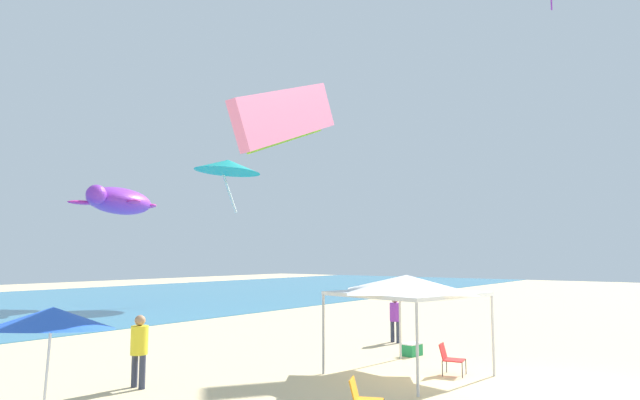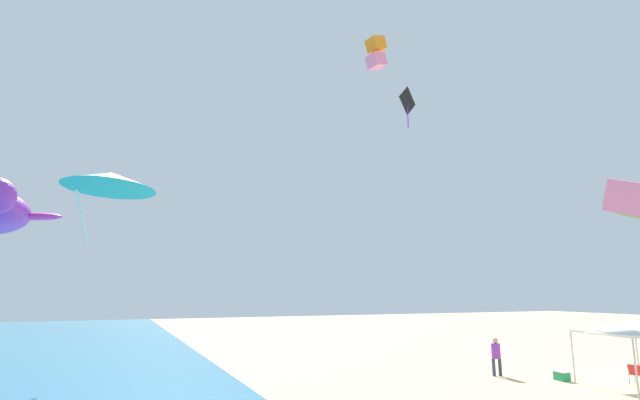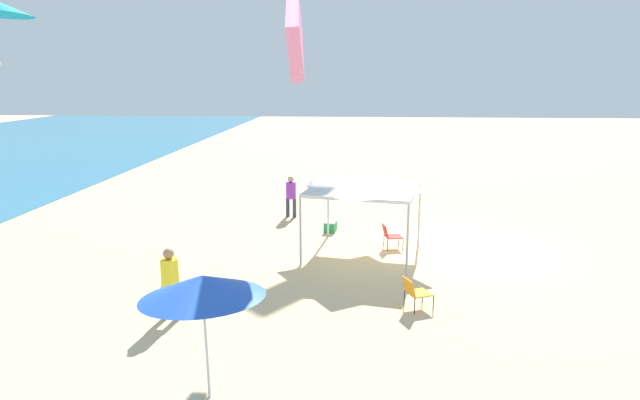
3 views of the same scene
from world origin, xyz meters
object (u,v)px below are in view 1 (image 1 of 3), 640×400
at_px(cooler_box, 412,349).
at_px(folding_chair_facing_ocean, 363,397).
at_px(folding_chair_left_of_tent, 450,357).
at_px(person_far_stroller, 395,315).
at_px(beach_umbrella, 52,318).
at_px(kite_turtle_purple, 118,201).
at_px(person_near_umbrella, 139,345).
at_px(kite_delta_teal, 228,166).
at_px(canopy_tent, 407,286).
at_px(kite_parafoil_pink, 287,116).

bearing_deg(cooler_box, folding_chair_facing_ocean, -160.40).
xyz_separation_m(folding_chair_left_of_tent, person_far_stroller, (3.95, 3.81, 0.52)).
height_order(beach_umbrella, kite_turtle_purple, kite_turtle_purple).
relative_size(folding_chair_facing_ocean, kite_turtle_purple, 0.14).
relative_size(person_near_umbrella, kite_delta_teal, 0.27).
relative_size(canopy_tent, kite_turtle_purple, 0.65).
distance_m(canopy_tent, folding_chair_facing_ocean, 4.83).
bearing_deg(person_far_stroller, person_near_umbrella, -82.79).
bearing_deg(kite_turtle_purple, cooler_box, 52.37).
bearing_deg(folding_chair_left_of_tent, canopy_tent, 115.53).
distance_m(canopy_tent, kite_delta_teal, 24.43).
height_order(canopy_tent, cooler_box, canopy_tent).
relative_size(folding_chair_facing_ocean, kite_delta_teal, 0.13).
bearing_deg(person_far_stroller, folding_chair_facing_ocean, -48.17).
bearing_deg(folding_chair_facing_ocean, beach_umbrella, 109.93).
relative_size(folding_chair_left_of_tent, cooler_box, 1.22).
bearing_deg(person_near_umbrella, cooler_box, -113.06).
bearing_deg(canopy_tent, kite_parafoil_pink, 148.55).
bearing_deg(kite_turtle_purple, folding_chair_left_of_tent, 49.04).
bearing_deg(person_near_umbrella, kite_turtle_purple, -31.24).
xyz_separation_m(cooler_box, kite_parafoil_pink, (-5.56, 0.61, 6.55)).
height_order(beach_umbrella, kite_delta_teal, kite_delta_teal).
distance_m(beach_umbrella, kite_turtle_purple, 26.62).
bearing_deg(folding_chair_facing_ocean, kite_delta_teal, 27.75).
relative_size(kite_turtle_purple, kite_delta_teal, 0.94).
bearing_deg(kite_parafoil_pink, canopy_tent, 142.11).
relative_size(kite_parafoil_pink, kite_delta_teal, 0.69).
relative_size(cooler_box, kite_delta_teal, 0.11).
xyz_separation_m(cooler_box, person_far_stroller, (2.03, 1.72, 0.79)).
bearing_deg(kite_turtle_purple, canopy_tent, 47.06).
bearing_deg(folding_chair_facing_ocean, kite_turtle_purple, 42.21).
relative_size(folding_chair_left_of_tent, person_near_umbrella, 0.47).
bearing_deg(kite_turtle_purple, kite_parafoil_pink, 39.23).
xyz_separation_m(beach_umbrella, person_near_umbrella, (3.06, 1.69, -1.03)).
xyz_separation_m(kite_turtle_purple, kite_delta_teal, (5.44, -4.33, 2.58)).
distance_m(folding_chair_facing_ocean, kite_delta_teal, 28.31).
height_order(folding_chair_facing_ocean, kite_parafoil_pink, kite_parafoil_pink).
bearing_deg(person_near_umbrella, kite_parafoil_pink, -140.61).
relative_size(cooler_box, kite_turtle_purple, 0.11).
xyz_separation_m(folding_chair_facing_ocean, person_far_stroller, (8.89, 4.16, 0.52)).
bearing_deg(folding_chair_left_of_tent, kite_turtle_purple, 64.67).
xyz_separation_m(person_far_stroller, kite_turtle_purple, (2.28, 21.35, 5.70)).
distance_m(kite_turtle_purple, kite_delta_teal, 7.41).
relative_size(canopy_tent, cooler_box, 5.79).
height_order(canopy_tent, person_near_umbrella, canopy_tent).
xyz_separation_m(canopy_tent, beach_umbrella, (-8.25, 2.87, -0.32)).
bearing_deg(kite_delta_teal, folding_chair_facing_ocean, 8.48).
distance_m(folding_chair_left_of_tent, person_far_stroller, 5.51).
height_order(folding_chair_left_of_tent, kite_turtle_purple, kite_turtle_purple).
xyz_separation_m(folding_chair_facing_ocean, kite_parafoil_pink, (1.30, 3.06, 6.28)).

